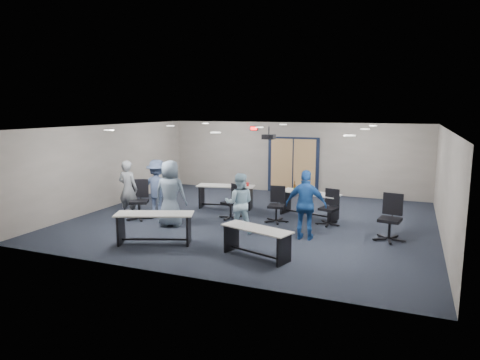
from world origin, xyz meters
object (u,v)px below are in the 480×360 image
at_px(table_back_left, 226,192).
at_px(person_plaid, 170,193).
at_px(table_front_left, 155,223).
at_px(chair_back_c, 276,205).
at_px(chair_back_d, 328,207).
at_px(person_navy, 306,205).
at_px(person_back, 157,188).
at_px(person_gray, 128,189).
at_px(person_lightblue, 239,203).
at_px(table_front_right, 257,237).
at_px(chair_loose_right, 390,218).
at_px(chair_back_b, 231,202).
at_px(chair_loose_left, 139,200).
at_px(table_back_right, 309,200).

relative_size(table_back_left, person_plaid, 1.05).
height_order(table_front_left, chair_back_c, chair_back_c).
distance_m(chair_back_d, person_navy, 1.60).
bearing_deg(person_back, person_plaid, 132.12).
bearing_deg(person_gray, chair_back_c, -166.63).
distance_m(person_plaid, person_navy, 3.74).
relative_size(table_front_left, person_lightblue, 1.23).
height_order(table_front_right, person_navy, person_navy).
relative_size(chair_back_c, chair_loose_right, 0.89).
xyz_separation_m(chair_back_b, chair_loose_right, (4.46, -0.53, 0.07)).
bearing_deg(person_plaid, person_back, -50.13).
xyz_separation_m(chair_loose_left, person_lightblue, (3.23, -0.17, 0.21)).
xyz_separation_m(table_back_left, chair_back_b, (0.67, -1.19, -0.01)).
bearing_deg(person_plaid, person_lightblue, 173.74).
height_order(table_back_right, person_navy, person_navy).
distance_m(table_front_right, person_back, 4.66).
bearing_deg(person_navy, chair_loose_left, -3.26).
height_order(table_back_left, table_back_right, table_back_right).
bearing_deg(chair_back_b, table_back_left, 146.85).
xyz_separation_m(person_navy, person_back, (-4.70, 0.65, -0.01)).
bearing_deg(chair_back_c, person_gray, -172.04).
bearing_deg(table_back_right, chair_back_c, -111.66).
bearing_deg(person_navy, table_back_left, -38.79).
bearing_deg(chair_back_d, chair_loose_right, -12.20).
distance_m(table_front_right, chair_loose_left, 4.64).
distance_m(chair_loose_left, person_navy, 4.98).
distance_m(chair_loose_right, person_gray, 7.38).
bearing_deg(person_back, chair_back_b, -173.29).
distance_m(chair_back_b, person_lightblue, 1.51).
bearing_deg(person_plaid, chair_back_c, -159.72).
height_order(chair_loose_right, person_plaid, person_plaid).
relative_size(chair_back_d, person_gray, 0.58).
bearing_deg(person_navy, table_front_left, 25.11).
relative_size(chair_back_b, chair_back_c, 0.99).
height_order(chair_back_b, chair_back_d, chair_back_b).
relative_size(table_back_right, chair_back_c, 1.91).
bearing_deg(table_front_left, person_plaid, 85.72).
xyz_separation_m(chair_loose_right, person_plaid, (-5.68, -0.83, 0.34)).
bearing_deg(chair_back_d, person_back, -153.88).
distance_m(chair_loose_left, person_lightblue, 3.24).
relative_size(table_back_left, person_back, 1.13).
relative_size(chair_back_c, person_back, 0.60).
distance_m(chair_loose_right, person_navy, 2.06).
bearing_deg(table_front_left, chair_back_b, 54.05).
height_order(table_front_right, person_lightblue, person_lightblue).
relative_size(chair_back_b, person_lightblue, 0.64).
relative_size(table_front_right, person_lightblue, 1.08).
xyz_separation_m(chair_back_c, person_plaid, (-2.59, -1.46, 0.40)).
xyz_separation_m(person_plaid, person_navy, (3.74, 0.18, -0.05)).
distance_m(chair_back_b, person_navy, 2.81).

